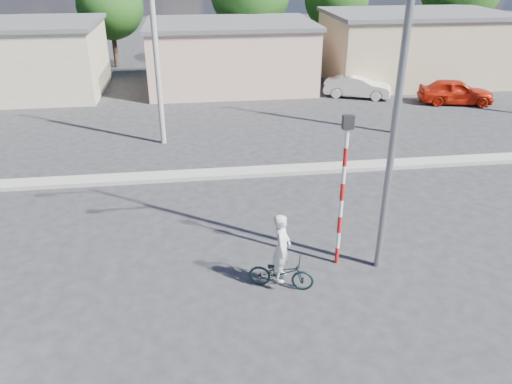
{
  "coord_description": "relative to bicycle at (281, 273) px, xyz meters",
  "views": [
    {
      "loc": [
        -0.66,
        -9.99,
        8.08
      ],
      "look_at": [
        1.18,
        3.71,
        1.3
      ],
      "focal_mm": 35.0,
      "sensor_mm": 36.0,
      "label": 1
    }
  ],
  "objects": [
    {
      "name": "median",
      "position": [
        -1.42,
        7.42,
        -0.37
      ],
      "size": [
        40.0,
        0.8,
        0.16
      ],
      "primitive_type": "cube",
      "color": "#99968E",
      "rests_on": "ground"
    },
    {
      "name": "ground_plane",
      "position": [
        -1.42,
        -0.58,
        -0.45
      ],
      "size": [
        120.0,
        120.0,
        0.0
      ],
      "primitive_type": "plane",
      "color": "#27282A",
      "rests_on": "ground"
    },
    {
      "name": "bicycle",
      "position": [
        0.0,
        0.0,
        0.0
      ],
      "size": [
        1.82,
        1.11,
        0.9
      ],
      "primitive_type": "imported",
      "rotation": [
        0.0,
        0.0,
        1.25
      ],
      "color": "black",
      "rests_on": "ground"
    },
    {
      "name": "car_cream",
      "position": [
        7.85,
        17.82,
        0.2
      ],
      "size": [
        4.16,
        2.79,
        1.3
      ],
      "primitive_type": "imported",
      "rotation": [
        0.0,
        0.0,
        1.17
      ],
      "color": "silver",
      "rests_on": "ground"
    },
    {
      "name": "building_row",
      "position": [
        -0.32,
        21.42,
        1.68
      ],
      "size": [
        37.8,
        7.3,
        4.44
      ],
      "color": "#BDB28F",
      "rests_on": "ground"
    },
    {
      "name": "traffic_pole",
      "position": [
        1.78,
        0.92,
        2.14
      ],
      "size": [
        0.28,
        0.18,
        4.36
      ],
      "color": "red",
      "rests_on": "ground"
    },
    {
      "name": "cyclist",
      "position": [
        0.0,
        0.0,
        0.48
      ],
      "size": [
        0.64,
        0.79,
        1.87
      ],
      "primitive_type": "imported",
      "rotation": [
        0.0,
        0.0,
        1.25
      ],
      "color": "silver",
      "rests_on": "ground"
    },
    {
      "name": "car_red",
      "position": [
        12.98,
        15.75,
        0.25
      ],
      "size": [
        4.37,
        2.54,
        1.4
      ],
      "primitive_type": "imported",
      "rotation": [
        0.0,
        0.0,
        1.34
      ],
      "color": "#B61A08",
      "rests_on": "ground"
    },
    {
      "name": "utility_poles",
      "position": [
        1.83,
        11.42,
        3.62
      ],
      "size": [
        35.4,
        0.24,
        8.0
      ],
      "color": "#99968E",
      "rests_on": "ground"
    },
    {
      "name": "streetlight",
      "position": [
        2.72,
        0.62,
        4.51
      ],
      "size": [
        2.34,
        0.22,
        9.0
      ],
      "color": "slate",
      "rests_on": "ground"
    }
  ]
}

